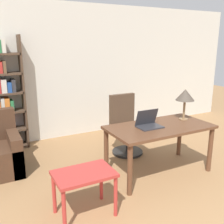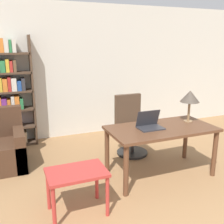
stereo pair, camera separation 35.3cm
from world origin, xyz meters
name	(u,v)px [view 1 (the left image)]	position (x,y,z in m)	size (l,w,h in m)	color
wall_back	(78,71)	(0.00, 4.53, 1.35)	(8.00, 0.06, 2.70)	silver
desk	(159,132)	(0.42, 2.29, 0.64)	(1.55, 0.80, 0.74)	brown
laptop	(149,123)	(0.24, 2.33, 0.80)	(0.36, 0.25, 0.25)	#2D2D33
table_lamp	(185,96)	(0.96, 2.39, 1.13)	(0.29, 0.29, 0.49)	olive
office_chair	(125,128)	(0.37, 3.20, 0.45)	(0.55, 0.55, 1.04)	black
side_table_blue	(84,179)	(-0.97, 1.85, 0.44)	(0.67, 0.45, 0.53)	#B2332D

